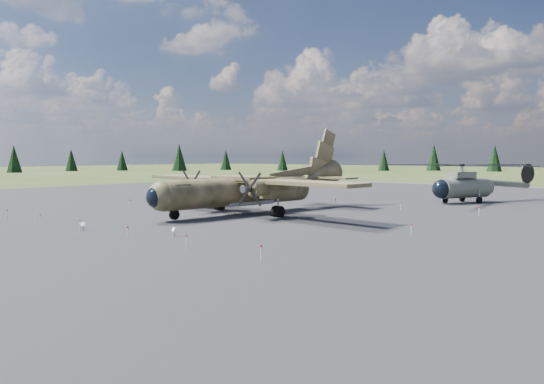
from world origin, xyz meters
The scene contains 8 objects.
ground centered at (0.00, 0.00, 0.00)m, with size 500.00×500.00×0.00m, color #4F5D29.
apron centered at (0.00, 10.00, 0.00)m, with size 120.00×120.00×0.04m, color #58585D.
transport_plane centered at (-2.39, 4.14, 2.66)m, with size 28.15×25.45×9.26m.
helicopter_near centered at (9.98, 29.13, 3.34)m, with size 24.43×24.43×4.71m.
info_placard_left centered at (-4.06, -13.22, 0.42)m, with size 0.44×0.29×0.63m.
info_placard_right centered at (3.59, -10.78, 0.44)m, with size 0.46×0.30×0.66m.
barrier_fence centered at (-0.46, -0.08, 0.51)m, with size 33.12×29.62×0.85m.
treeline centered at (6.74, -3.72, 4.81)m, with size 340.31×345.50×10.92m.
Camera 1 is at (32.41, -35.08, 5.67)m, focal length 35.00 mm.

